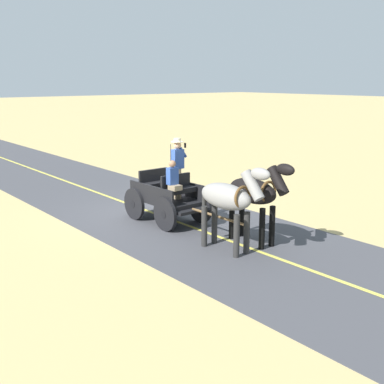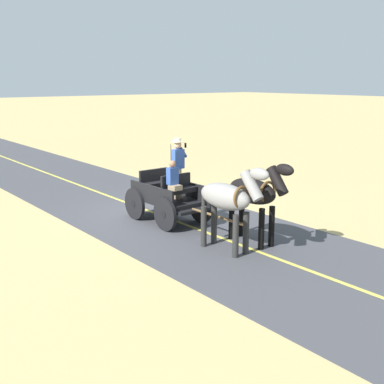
# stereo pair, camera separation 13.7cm
# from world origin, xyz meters

# --- Properties ---
(ground_plane) EXTENTS (200.00, 200.00, 0.00)m
(ground_plane) POSITION_xyz_m (0.00, 0.00, 0.00)
(ground_plane) COLOR tan
(road_surface) EXTENTS (5.30, 160.00, 0.01)m
(road_surface) POSITION_xyz_m (0.00, 0.00, 0.00)
(road_surface) COLOR #424247
(road_surface) RESTS_ON ground
(road_centre_stripe) EXTENTS (0.12, 160.00, 0.00)m
(road_centre_stripe) POSITION_xyz_m (0.00, 0.00, 0.01)
(road_centre_stripe) COLOR #DBCC4C
(road_centre_stripe) RESTS_ON road_surface
(horse_drawn_carriage) EXTENTS (1.46, 4.51, 2.50)m
(horse_drawn_carriage) POSITION_xyz_m (0.16, 1.02, 0.82)
(horse_drawn_carriage) COLOR black
(horse_drawn_carriage) RESTS_ON ground
(horse_near_side) EXTENTS (0.57, 2.13, 2.21)m
(horse_near_side) POSITION_xyz_m (-0.37, 4.04, 1.32)
(horse_near_side) COLOR black
(horse_near_side) RESTS_ON ground
(horse_off_side) EXTENTS (0.68, 2.14, 2.21)m
(horse_off_side) POSITION_xyz_m (0.56, 4.06, 1.32)
(horse_off_side) COLOR gray
(horse_off_side) RESTS_ON ground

